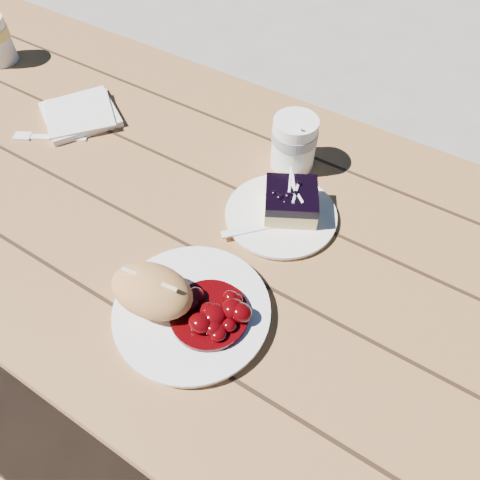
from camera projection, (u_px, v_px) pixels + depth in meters
The scene contains 11 objects.
ground at pixel (215, 370), 1.45m from camera, with size 60.00×60.00×0.00m, color gray.
picnic_table at pixel (203, 259), 0.99m from camera, with size 2.00×1.55×0.75m.
main_plate at pixel (192, 312), 0.72m from camera, with size 0.24×0.24×0.02m, color white.
goulash_stew at pixel (209, 309), 0.69m from camera, with size 0.12×0.12×0.04m, color #4B0205, non-canonical shape.
bread_roll at pixel (152, 291), 0.70m from camera, with size 0.13×0.09×0.07m, color tan.
dessert_plate at pixel (281, 215), 0.85m from camera, with size 0.20×0.20×0.01m, color white.
blueberry_cake at pixel (291, 201), 0.83m from camera, with size 0.12×0.12×0.05m.
fork_dessert at pixel (256, 228), 0.82m from camera, with size 0.03×0.16×0.01m, color white, non-canonical shape.
coffee_cup at pixel (294, 143), 0.90m from camera, with size 0.09×0.09×0.11m, color white.
napkin_stack at pixel (80, 114), 1.03m from camera, with size 0.15×0.15×0.01m, color white.
fork_table at pixel (57, 138), 0.99m from camera, with size 0.03×0.16×0.01m, color white, non-canonical shape.
Camera 1 is at (0.38, -0.45, 1.39)m, focal length 35.00 mm.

